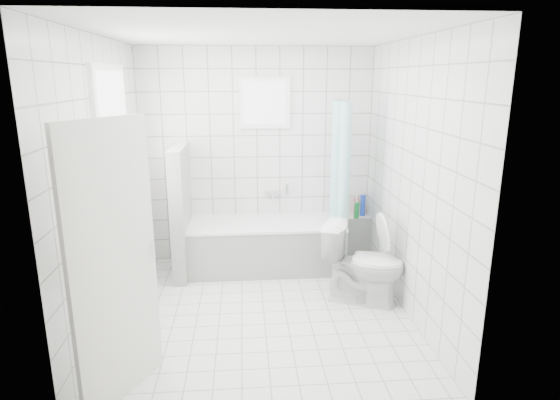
{
  "coord_description": "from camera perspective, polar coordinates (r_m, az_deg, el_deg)",
  "views": [
    {
      "loc": [
        -0.17,
        -4.17,
        2.24
      ],
      "look_at": [
        0.19,
        0.35,
        1.05
      ],
      "focal_mm": 30.0,
      "sensor_mm": 36.0,
      "label": 1
    }
  ],
  "objects": [
    {
      "name": "ground",
      "position": [
        4.74,
        -2.0,
        -13.51
      ],
      "size": [
        3.0,
        3.0,
        0.0
      ],
      "primitive_type": "plane",
      "color": "white",
      "rests_on": "ground"
    },
    {
      "name": "ceiling",
      "position": [
        4.19,
        -2.34,
        19.6
      ],
      "size": [
        3.0,
        3.0,
        0.0
      ],
      "primitive_type": "plane",
      "rotation": [
        3.14,
        0.0,
        0.0
      ],
      "color": "white",
      "rests_on": "ground"
    },
    {
      "name": "wall_back",
      "position": [
        5.76,
        -2.81,
        5.28
      ],
      "size": [
        2.8,
        0.02,
        2.6
      ],
      "primitive_type": "cube",
      "color": "white",
      "rests_on": "ground"
    },
    {
      "name": "wall_front",
      "position": [
        2.84,
        -0.84,
        -4.67
      ],
      "size": [
        2.8,
        0.02,
        2.6
      ],
      "primitive_type": "cube",
      "color": "white",
      "rests_on": "ground"
    },
    {
      "name": "wall_left",
      "position": [
        4.45,
        -20.47,
        1.55
      ],
      "size": [
        0.02,
        3.0,
        2.6
      ],
      "primitive_type": "cube",
      "color": "white",
      "rests_on": "ground"
    },
    {
      "name": "wall_right",
      "position": [
        4.56,
        15.72,
        2.23
      ],
      "size": [
        0.02,
        3.0,
        2.6
      ],
      "primitive_type": "cube",
      "color": "white",
      "rests_on": "ground"
    },
    {
      "name": "window_left",
      "position": [
        4.67,
        -19.29,
        5.99
      ],
      "size": [
        0.01,
        0.9,
        1.4
      ],
      "primitive_type": "cube",
      "color": "white",
      "rests_on": "wall_left"
    },
    {
      "name": "window_back",
      "position": [
        5.64,
        -1.84,
        11.74
      ],
      "size": [
        0.5,
        0.01,
        0.5
      ],
      "primitive_type": "cube",
      "color": "white",
      "rests_on": "wall_back"
    },
    {
      "name": "window_sill",
      "position": [
        4.82,
        -18.04,
        -2.7
      ],
      "size": [
        0.18,
        1.02,
        0.08
      ],
      "primitive_type": "cube",
      "color": "white",
      "rests_on": "wall_left"
    },
    {
      "name": "door",
      "position": [
        3.41,
        -19.51,
        -7.56
      ],
      "size": [
        0.41,
        0.72,
        2.0
      ],
      "primitive_type": "cube",
      "rotation": [
        0.0,
        0.0,
        -0.49
      ],
      "color": "silver",
      "rests_on": "ground"
    },
    {
      "name": "bathtub",
      "position": [
        5.65,
        -1.71,
        -5.48
      ],
      "size": [
        1.82,
        0.77,
        0.58
      ],
      "color": "white",
      "rests_on": "ground"
    },
    {
      "name": "partition_wall",
      "position": [
        5.51,
        -11.94,
        -1.33
      ],
      "size": [
        0.15,
        0.85,
        1.5
      ],
      "primitive_type": "cube",
      "color": "white",
      "rests_on": "ground"
    },
    {
      "name": "tiled_ledge",
      "position": [
        6.07,
        9.42,
        -4.41
      ],
      "size": [
        0.4,
        0.24,
        0.55
      ],
      "primitive_type": "cube",
      "color": "white",
      "rests_on": "ground"
    },
    {
      "name": "toilet",
      "position": [
        4.87,
        10.17,
        -7.63
      ],
      "size": [
        0.92,
        0.74,
        0.82
      ],
      "primitive_type": "imported",
      "rotation": [
        0.0,
        0.0,
        1.15
      ],
      "color": "white",
      "rests_on": "ground"
    },
    {
      "name": "curtain_rod",
      "position": [
        5.4,
        7.44,
        12.03
      ],
      "size": [
        0.02,
        0.8,
        0.02
      ],
      "primitive_type": "cylinder",
      "rotation": [
        1.57,
        0.0,
        0.0
      ],
      "color": "silver",
      "rests_on": "wall_back"
    },
    {
      "name": "shower_curtain",
      "position": [
        5.39,
        7.41,
        2.35
      ],
      "size": [
        0.14,
        0.48,
        1.78
      ],
      "primitive_type": null,
      "color": "#43C7BC",
      "rests_on": "curtain_rod"
    },
    {
      "name": "tub_faucet",
      "position": [
        5.82,
        -0.94,
        0.87
      ],
      "size": [
        0.18,
        0.06,
        0.06
      ],
      "primitive_type": "cube",
      "color": "silver",
      "rests_on": "wall_back"
    },
    {
      "name": "sill_bottles",
      "position": [
        4.69,
        -18.31,
        -1.04
      ],
      "size": [
        0.17,
        0.78,
        0.31
      ],
      "color": "#2C83C9",
      "rests_on": "window_sill"
    },
    {
      "name": "ledge_bottles",
      "position": [
        5.94,
        9.6,
        -0.86
      ],
      "size": [
        0.17,
        0.19,
        0.27
      ],
      "color": "#168937",
      "rests_on": "tiled_ledge"
    }
  ]
}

